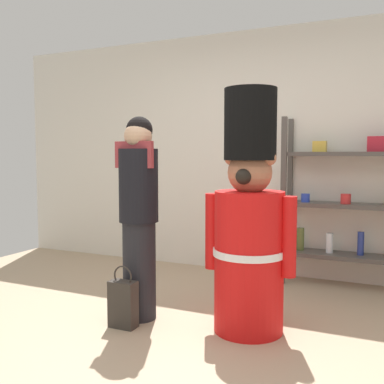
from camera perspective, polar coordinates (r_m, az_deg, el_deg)
ground_plane at (r=3.08m, az=-2.08°, el=-19.64°), size 6.40×6.40×0.00m
back_wall at (r=4.87m, az=9.60°, el=4.98°), size 6.40×0.12×2.60m
merchandise_shelf at (r=4.53m, az=19.15°, el=-1.31°), size 1.19×0.35×1.65m
teddy_bear_guard at (r=3.21m, az=7.33°, el=-4.60°), size 0.67×0.52×1.74m
person_shopper at (r=3.45m, az=-6.82°, el=-2.61°), size 0.32×0.30×1.56m
shopping_bag at (r=3.43m, az=-8.81°, el=-13.89°), size 0.20×0.11×0.46m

